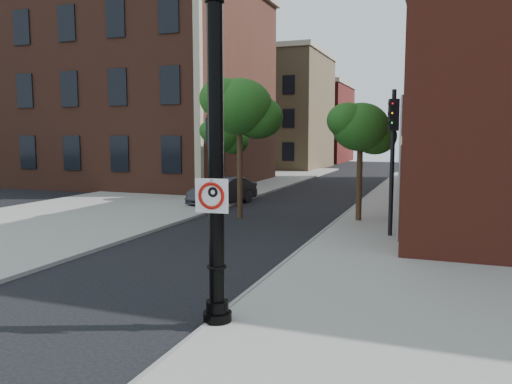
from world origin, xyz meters
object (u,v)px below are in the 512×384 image
at_px(traffic_signal_left, 211,152).
at_px(traffic_signal_right, 393,139).
at_px(no_parking_sign, 212,195).
at_px(lamppost, 216,170).
at_px(parked_car, 223,191).

bearing_deg(traffic_signal_left, traffic_signal_right, 29.26).
bearing_deg(no_parking_sign, lamppost, 79.56).
height_order(lamppost, no_parking_sign, lamppost).
xyz_separation_m(no_parking_sign, traffic_signal_right, (2.30, 9.70, 0.95)).
bearing_deg(traffic_signal_right, traffic_signal_left, -179.84).
relative_size(lamppost, no_parking_sign, 10.25).
distance_m(parked_car, traffic_signal_left, 8.78).
xyz_separation_m(lamppost, traffic_signal_left, (-3.72, 7.56, 0.04)).
distance_m(lamppost, traffic_signal_right, 9.82).
relative_size(no_parking_sign, traffic_signal_left, 0.14).
height_order(lamppost, traffic_signal_left, lamppost).
height_order(lamppost, traffic_signal_right, lamppost).
bearing_deg(traffic_signal_left, parked_car, 122.65).
bearing_deg(lamppost, traffic_signal_left, 116.19).
height_order(traffic_signal_left, traffic_signal_right, traffic_signal_right).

